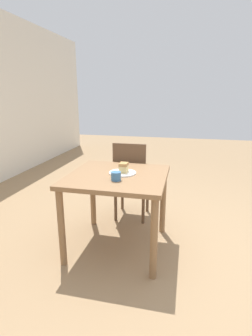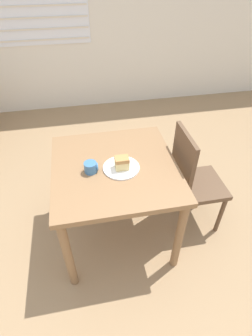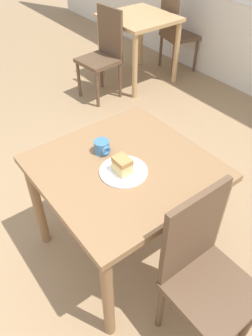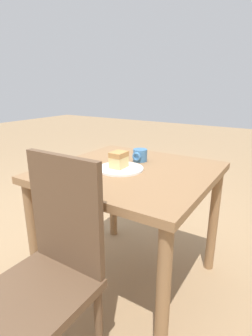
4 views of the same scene
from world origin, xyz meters
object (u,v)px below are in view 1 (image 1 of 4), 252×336
at_px(dining_table_near, 118,186).
at_px(coffee_mug, 116,176).
at_px(chair_near_window, 131,179).
at_px(plate, 123,173).
at_px(cake_slice, 124,167).

distance_m(dining_table_near, coffee_mug, 0.23).
distance_m(dining_table_near, chair_near_window, 0.64).
distance_m(plate, cake_slice, 0.05).
xyz_separation_m(plate, coffee_mug, (-0.21, 0.01, 0.03)).
distance_m(chair_near_window, plate, 0.64).
distance_m(chair_near_window, cake_slice, 0.66).
relative_size(dining_table_near, plate, 3.52).
bearing_deg(plate, chair_near_window, 4.04).
xyz_separation_m(cake_slice, coffee_mug, (-0.21, 0.02, -0.02)).
bearing_deg(plate, dining_table_near, 137.73).
height_order(chair_near_window, plate, chair_near_window).
bearing_deg(coffee_mug, plate, -1.66).
relative_size(chair_near_window, plate, 3.70).
height_order(dining_table_near, chair_near_window, chair_near_window).
bearing_deg(coffee_mug, chair_near_window, 2.55).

